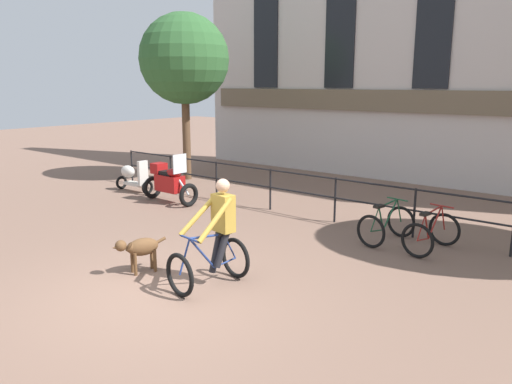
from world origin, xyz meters
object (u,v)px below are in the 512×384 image
object	(u,v)px
parked_scooter	(133,176)
parked_motorcycle	(169,182)
cyclist_with_bike	(215,239)
parked_bicycle_mid_left	(431,233)
dog	(140,248)
parked_bicycle_near_lamp	(386,225)

from	to	relation	value
parked_scooter	parked_motorcycle	bearing A→B (deg)	-98.54
cyclist_with_bike	parked_scooter	bearing A→B (deg)	160.16
cyclist_with_bike	parked_bicycle_mid_left	size ratio (longest dim) A/B	1.43
dog	parked_bicycle_mid_left	world-z (taller)	parked_bicycle_mid_left
dog	parked_bicycle_near_lamp	distance (m)	4.88
dog	parked_scooter	bearing A→B (deg)	162.90
parked_motorcycle	parked_bicycle_near_lamp	bearing A→B (deg)	-84.24
parked_motorcycle	parked_bicycle_near_lamp	world-z (taller)	parked_motorcycle
dog	parked_bicycle_near_lamp	world-z (taller)	parked_bicycle_near_lamp
parked_bicycle_near_lamp	parked_scooter	distance (m)	7.95
dog	parked_motorcycle	bearing A→B (deg)	152.48
parked_bicycle_near_lamp	parked_scooter	bearing A→B (deg)	10.66
parked_bicycle_near_lamp	parked_bicycle_mid_left	size ratio (longest dim) A/B	1.01
dog	parked_bicycle_near_lamp	bearing A→B (deg)	78.28
cyclist_with_bike	parked_bicycle_mid_left	bearing A→B (deg)	68.71
parked_motorcycle	parked_scooter	world-z (taller)	parked_motorcycle
parked_motorcycle	parked_bicycle_near_lamp	distance (m)	6.06
parked_motorcycle	parked_scooter	size ratio (longest dim) A/B	1.28
parked_motorcycle	parked_bicycle_mid_left	distance (m)	6.97
cyclist_with_bike	parked_bicycle_mid_left	distance (m)	4.30
parked_bicycle_near_lamp	parked_bicycle_mid_left	bearing A→B (deg)	-170.56
parked_bicycle_near_lamp	parked_scooter	world-z (taller)	parked_scooter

